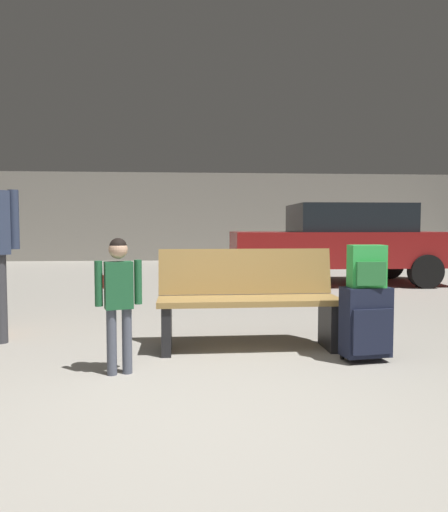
{
  "coord_description": "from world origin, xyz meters",
  "views": [
    {
      "loc": [
        -0.05,
        -2.62,
        1.09
      ],
      "look_at": [
        0.25,
        1.3,
        0.85
      ],
      "focal_mm": 33.69,
      "sensor_mm": 36.0,
      "label": 1
    }
  ],
  "objects_px": {
    "bench": "(248,299)",
    "backpack_bright": "(367,267)",
    "suitcase": "(366,322)",
    "child": "(118,291)",
    "parked_car_near": "(342,241)"
  },
  "relations": [
    {
      "from": "bench",
      "to": "suitcase",
      "type": "height_order",
      "value": "bench"
    },
    {
      "from": "backpack_bright",
      "to": "child",
      "type": "bearing_deg",
      "value": -174.42
    },
    {
      "from": "suitcase",
      "to": "parked_car_near",
      "type": "height_order",
      "value": "parked_car_near"
    },
    {
      "from": "bench",
      "to": "suitcase",
      "type": "relative_size",
      "value": 2.66
    },
    {
      "from": "suitcase",
      "to": "child",
      "type": "relative_size",
      "value": 0.6
    },
    {
      "from": "bench",
      "to": "backpack_bright",
      "type": "relative_size",
      "value": 4.72
    },
    {
      "from": "suitcase",
      "to": "child",
      "type": "height_order",
      "value": "child"
    },
    {
      "from": "bench",
      "to": "parked_car_near",
      "type": "bearing_deg",
      "value": 63.1
    },
    {
      "from": "backpack_bright",
      "to": "child",
      "type": "relative_size",
      "value": 0.34
    },
    {
      "from": "bench",
      "to": "parked_car_near",
      "type": "distance_m",
      "value": 5.31
    },
    {
      "from": "backpack_bright",
      "to": "child",
      "type": "distance_m",
      "value": 1.96
    },
    {
      "from": "bench",
      "to": "child",
      "type": "height_order",
      "value": "child"
    },
    {
      "from": "child",
      "to": "backpack_bright",
      "type": "bearing_deg",
      "value": 5.58
    },
    {
      "from": "suitcase",
      "to": "parked_car_near",
      "type": "bearing_deg",
      "value": 74.01
    },
    {
      "from": "bench",
      "to": "suitcase",
      "type": "distance_m",
      "value": 1.04
    }
  ]
}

